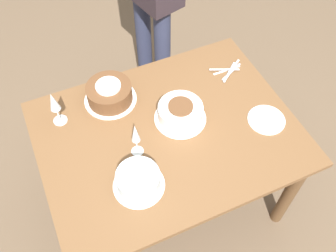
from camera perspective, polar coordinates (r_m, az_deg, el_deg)
The scene contains 9 objects.
ground_plane at distance 2.50m, azimuth -0.00°, elevation -10.60°, with size 12.00×12.00×0.00m, color brown.
dining_table at distance 1.96m, azimuth -0.00°, elevation -2.81°, with size 1.28×0.97×0.73m.
cake_center_white at distance 1.88m, azimuth 1.90°, elevation 2.04°, with size 0.27×0.27×0.10m.
cake_front_chocolate at distance 1.98m, azimuth -8.91°, elevation 4.95°, with size 0.28×0.28×0.11m.
cake_back_decorated at distance 1.68m, azimuth -4.54°, elevation -8.29°, with size 0.24×0.24×0.10m.
wine_glass_near at distance 1.88m, azimuth -16.99°, elevation 3.32°, with size 0.07×0.07×0.21m.
wine_glass_far at distance 1.69m, azimuth -4.98°, elevation -1.36°, with size 0.06×0.06×0.21m.
dessert_plate_left at distance 1.98m, azimuth 14.76°, elevation 0.92°, with size 0.19×0.19×0.01m.
fork_pile at distance 2.16m, azimuth 9.26°, elevation 8.35°, with size 0.20×0.13×0.01m.
Camera 1 is at (0.44, 0.98, 2.26)m, focal length 40.00 mm.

